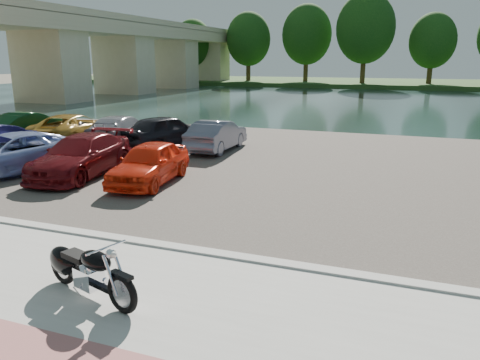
{
  "coord_description": "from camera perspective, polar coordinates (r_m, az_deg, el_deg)",
  "views": [
    {
      "loc": [
        4.71,
        -6.26,
        4.03
      ],
      "look_at": [
        0.76,
        4.28,
        1.1
      ],
      "focal_mm": 35.0,
      "sensor_mm": 36.0,
      "label": 1
    }
  ],
  "objects": [
    {
      "name": "promenade",
      "position": [
        8.11,
        -19.17,
        -15.69
      ],
      "size": [
        60.0,
        6.0,
        0.1
      ],
      "primitive_type": "cube",
      "color": "#ACA9A1",
      "rests_on": "ground"
    },
    {
      "name": "kerb",
      "position": [
        10.3,
        -8.51,
        -8.19
      ],
      "size": [
        60.0,
        0.3,
        0.14
      ],
      "primitive_type": "cube",
      "color": "#ACA9A1",
      "rests_on": "ground"
    },
    {
      "name": "car_9",
      "position": [
        20.96,
        -2.84,
        5.47
      ],
      "size": [
        1.49,
        4.14,
        1.36
      ],
      "primitive_type": "imported",
      "rotation": [
        0.0,
        0.0,
        3.15
      ],
      "color": "slate",
      "rests_on": "parking_lot"
    },
    {
      "name": "car_2",
      "position": [
        18.57,
        -26.11,
        2.91
      ],
      "size": [
        3.94,
        5.6,
        1.42
      ],
      "primitive_type": "imported",
      "rotation": [
        0.0,
        0.0,
        -0.34
      ],
      "color": "#8FA0D1",
      "rests_on": "parking_lot"
    },
    {
      "name": "bridge",
      "position": [
        57.52,
        -14.64,
        15.6
      ],
      "size": [
        7.0,
        56.0,
        8.55
      ],
      "color": "#C9B38B",
      "rests_on": "ground"
    },
    {
      "name": "car_7",
      "position": [
        23.14,
        -14.31,
        5.94
      ],
      "size": [
        2.76,
        5.07,
        1.39
      ],
      "primitive_type": "imported",
      "rotation": [
        0.0,
        0.0,
        3.32
      ],
      "color": "gray",
      "rests_on": "parking_lot"
    },
    {
      "name": "river",
      "position": [
        46.68,
        14.9,
        9.14
      ],
      "size": [
        120.0,
        40.0,
        0.0
      ],
      "primitive_type": "cube",
      "color": "#172A26",
      "rests_on": "ground"
    },
    {
      "name": "car_6",
      "position": [
        24.38,
        -19.77,
        5.97
      ],
      "size": [
        3.11,
        5.35,
        1.4
      ],
      "primitive_type": "imported",
      "rotation": [
        0.0,
        0.0,
        3.3
      ],
      "color": "#A47825",
      "rests_on": "parking_lot"
    },
    {
      "name": "far_bank",
      "position": [
        78.49,
        17.46,
        11.2
      ],
      "size": [
        120.0,
        24.0,
        0.6
      ],
      "primitive_type": "cube",
      "color": "#1E4117",
      "rests_on": "ground"
    },
    {
      "name": "motorcycle",
      "position": [
        8.54,
        -18.62,
        -10.2
      ],
      "size": [
        2.27,
        1.0,
        1.05
      ],
      "rotation": [
        0.0,
        0.0,
        -0.29
      ],
      "color": "black",
      "rests_on": "promenade"
    },
    {
      "name": "car_3",
      "position": [
        17.29,
        -18.8,
        2.82
      ],
      "size": [
        2.47,
        4.99,
        1.4
      ],
      "primitive_type": "imported",
      "rotation": [
        0.0,
        0.0,
        0.11
      ],
      "color": "#5E0D11",
      "rests_on": "parking_lot"
    },
    {
      "name": "car_5",
      "position": [
        26.2,
        -24.26,
        6.08
      ],
      "size": [
        1.86,
        4.34,
        1.39
      ],
      "primitive_type": "imported",
      "rotation": [
        0.0,
        0.0,
        3.05
      ],
      "color": "#0E3416",
      "rests_on": "parking_lot"
    },
    {
      "name": "ground",
      "position": [
        8.81,
        -14.93,
        -13.16
      ],
      "size": [
        200.0,
        200.0,
        0.0
      ],
      "primitive_type": "plane",
      "color": "#595447",
      "rests_on": "ground"
    },
    {
      "name": "car_4",
      "position": [
        15.64,
        -10.98,
        2.07
      ],
      "size": [
        2.02,
        4.11,
        1.35
      ],
      "primitive_type": "imported",
      "rotation": [
        0.0,
        0.0,
        0.11
      ],
      "color": "red",
      "rests_on": "parking_lot"
    },
    {
      "name": "car_8",
      "position": [
        22.03,
        -9.02,
        5.94
      ],
      "size": [
        3.22,
        4.76,
        1.51
      ],
      "primitive_type": "imported",
      "rotation": [
        0.0,
        0.0,
        2.78
      ],
      "color": "black",
      "rests_on": "parking_lot"
    },
    {
      "name": "far_trees",
      "position": [
        72.14,
        21.17,
        16.39
      ],
      "size": [
        70.25,
        10.68,
        12.52
      ],
      "color": "#3E2E16",
      "rests_on": "far_bank"
    },
    {
      "name": "parking_lot",
      "position": [
        18.34,
        5.18,
        1.89
      ],
      "size": [
        60.0,
        18.0,
        0.04
      ],
      "primitive_type": "cube",
      "color": "#443D37",
      "rests_on": "ground"
    }
  ]
}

